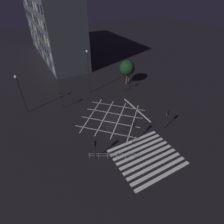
% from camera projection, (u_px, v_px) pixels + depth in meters
% --- Properties ---
extents(ground_plane, '(200.00, 200.00, 0.00)m').
position_uv_depth(ground_plane, '(112.00, 118.00, 33.08)').
color(ground_plane, black).
extents(road_markings, '(13.85, 21.39, 0.01)m').
position_uv_depth(road_markings, '(137.00, 143.00, 27.67)').
color(road_markings, silver).
rests_on(road_markings, ground_plane).
extents(office_building, '(10.06, 40.59, 23.98)m').
position_uv_depth(office_building, '(50.00, 18.00, 55.77)').
color(office_building, '#3D424C').
rests_on(office_building, ground_plane).
extents(traffic_light_sw_main, '(0.39, 0.36, 3.63)m').
position_uv_depth(traffic_light_sw_main, '(95.00, 146.00, 23.73)').
color(traffic_light_sw_main, black).
rests_on(traffic_light_sw_main, ground_plane).
extents(traffic_light_nw_cross, '(0.36, 0.39, 3.70)m').
position_uv_depth(traffic_light_nw_cross, '(61.00, 97.00, 33.99)').
color(traffic_light_nw_cross, black).
rests_on(traffic_light_nw_cross, ground_plane).
extents(traffic_light_median_south, '(0.36, 0.39, 4.26)m').
position_uv_depth(traffic_light_median_south, '(134.00, 129.00, 25.96)').
color(traffic_light_median_south, black).
rests_on(traffic_light_median_south, ground_plane).
extents(traffic_light_ne_cross, '(0.36, 0.39, 4.28)m').
position_uv_depth(traffic_light_ne_cross, '(125.00, 80.00, 39.48)').
color(traffic_light_ne_cross, black).
rests_on(traffic_light_ne_cross, ground_plane).
extents(traffic_light_se_main, '(0.39, 0.36, 3.87)m').
position_uv_depth(traffic_light_se_main, '(167.00, 116.00, 28.94)').
color(traffic_light_se_main, black).
rests_on(traffic_light_se_main, ground_plane).
extents(street_lamp_east, '(0.48, 0.48, 9.72)m').
position_uv_depth(street_lamp_east, '(88.00, 66.00, 37.19)').
color(street_lamp_east, black).
rests_on(street_lamp_east, ground_plane).
extents(street_lamp_west, '(0.51, 0.51, 7.80)m').
position_uv_depth(street_lamp_west, '(19.00, 87.00, 31.29)').
color(street_lamp_west, black).
rests_on(street_lamp_west, ground_plane).
extents(street_tree_near, '(3.54, 3.54, 6.12)m').
position_uv_depth(street_tree_near, '(127.00, 68.00, 41.79)').
color(street_tree_near, brown).
rests_on(street_tree_near, ground_plane).
extents(street_tree_far, '(2.71, 2.71, 4.86)m').
position_uv_depth(street_tree_far, '(129.00, 69.00, 43.54)').
color(street_tree_far, brown).
rests_on(street_tree_far, ground_plane).
extents(pedestrian_railing, '(5.74, 3.14, 1.05)m').
position_uv_depth(pedestrian_railing, '(112.00, 155.00, 24.87)').
color(pedestrian_railing, '#B7B7BC').
rests_on(pedestrian_railing, ground_plane).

